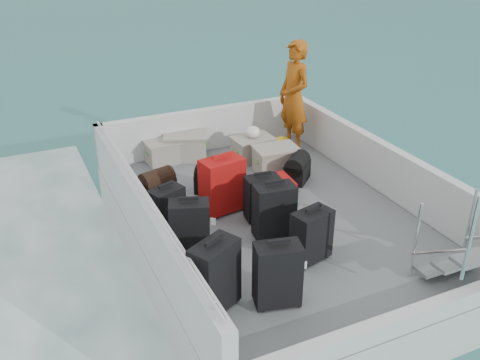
{
  "coord_description": "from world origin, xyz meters",
  "views": [
    {
      "loc": [
        -2.96,
        -5.34,
        4.16
      ],
      "look_at": [
        -0.3,
        0.42,
        1.0
      ],
      "focal_mm": 40.0,
      "sensor_mm": 36.0,
      "label": 1
    }
  ],
  "objects_px": {
    "crate_0": "(164,152)",
    "crate_2": "(252,149)",
    "suitcase_3": "(277,275)",
    "suitcase_6": "(311,236)",
    "suitcase_2": "(167,210)",
    "suitcase_5": "(222,186)",
    "suitcase_1": "(190,229)",
    "suitcase_4": "(274,212)",
    "suitcase_0": "(215,277)",
    "passenger": "(294,97)",
    "suitcase_7": "(262,198)",
    "crate_1": "(186,147)",
    "crate_3": "(276,160)",
    "suitcase_8": "(267,190)"
  },
  "relations": [
    {
      "from": "suitcase_4",
      "to": "crate_1",
      "type": "xyz_separation_m",
      "value": [
        -0.16,
        2.68,
        -0.16
      ]
    },
    {
      "from": "suitcase_1",
      "to": "crate_1",
      "type": "distance_m",
      "value": 2.74
    },
    {
      "from": "suitcase_3",
      "to": "suitcase_4",
      "type": "xyz_separation_m",
      "value": [
        0.56,
        1.11,
        0.0
      ]
    },
    {
      "from": "passenger",
      "to": "crate_2",
      "type": "bearing_deg",
      "value": -85.73
    },
    {
      "from": "suitcase_4",
      "to": "crate_3",
      "type": "height_order",
      "value": "suitcase_4"
    },
    {
      "from": "suitcase_5",
      "to": "crate_2",
      "type": "distance_m",
      "value": 1.72
    },
    {
      "from": "suitcase_1",
      "to": "suitcase_2",
      "type": "distance_m",
      "value": 0.59
    },
    {
      "from": "suitcase_0",
      "to": "passenger",
      "type": "height_order",
      "value": "passenger"
    },
    {
      "from": "suitcase_4",
      "to": "suitcase_7",
      "type": "distance_m",
      "value": 0.46
    },
    {
      "from": "suitcase_2",
      "to": "suitcase_8",
      "type": "distance_m",
      "value": 1.52
    },
    {
      "from": "crate_0",
      "to": "crate_2",
      "type": "relative_size",
      "value": 0.95
    },
    {
      "from": "suitcase_4",
      "to": "crate_0",
      "type": "height_order",
      "value": "suitcase_4"
    },
    {
      "from": "suitcase_1",
      "to": "crate_2",
      "type": "distance_m",
      "value": 2.78
    },
    {
      "from": "suitcase_8",
      "to": "suitcase_7",
      "type": "bearing_deg",
      "value": 150.01
    },
    {
      "from": "suitcase_4",
      "to": "suitcase_6",
      "type": "height_order",
      "value": "suitcase_4"
    },
    {
      "from": "suitcase_3",
      "to": "suitcase_2",
      "type": "bearing_deg",
      "value": 120.69
    },
    {
      "from": "suitcase_6",
      "to": "crate_1",
      "type": "distance_m",
      "value": 3.29
    },
    {
      "from": "suitcase_3",
      "to": "suitcase_8",
      "type": "bearing_deg",
      "value": 78.5
    },
    {
      "from": "crate_1",
      "to": "crate_3",
      "type": "relative_size",
      "value": 1.05
    },
    {
      "from": "suitcase_8",
      "to": "crate_3",
      "type": "xyz_separation_m",
      "value": [
        0.52,
        0.72,
        0.05
      ]
    },
    {
      "from": "suitcase_3",
      "to": "suitcase_6",
      "type": "bearing_deg",
      "value": 49.56
    },
    {
      "from": "suitcase_4",
      "to": "crate_3",
      "type": "xyz_separation_m",
      "value": [
        0.91,
        1.63,
        -0.17
      ]
    },
    {
      "from": "suitcase_1",
      "to": "suitcase_6",
      "type": "distance_m",
      "value": 1.38
    },
    {
      "from": "suitcase_0",
      "to": "crate_3",
      "type": "height_order",
      "value": "suitcase_0"
    },
    {
      "from": "suitcase_8",
      "to": "passenger",
      "type": "xyz_separation_m",
      "value": [
        1.19,
        1.38,
        0.77
      ]
    },
    {
      "from": "crate_1",
      "to": "passenger",
      "type": "xyz_separation_m",
      "value": [
        1.73,
        -0.39,
        0.71
      ]
    },
    {
      "from": "suitcase_2",
      "to": "crate_1",
      "type": "relative_size",
      "value": 0.92
    },
    {
      "from": "suitcase_0",
      "to": "crate_2",
      "type": "distance_m",
      "value": 3.66
    },
    {
      "from": "suitcase_3",
      "to": "suitcase_6",
      "type": "height_order",
      "value": "suitcase_3"
    },
    {
      "from": "suitcase_0",
      "to": "suitcase_7",
      "type": "height_order",
      "value": "suitcase_0"
    },
    {
      "from": "crate_3",
      "to": "passenger",
      "type": "bearing_deg",
      "value": 45.0
    },
    {
      "from": "suitcase_0",
      "to": "crate_0",
      "type": "distance_m",
      "value": 3.66
    },
    {
      "from": "crate_0",
      "to": "suitcase_8",
      "type": "bearing_deg",
      "value": -62.97
    },
    {
      "from": "suitcase_4",
      "to": "suitcase_7",
      "type": "bearing_deg",
      "value": 88.22
    },
    {
      "from": "suitcase_7",
      "to": "suitcase_8",
      "type": "relative_size",
      "value": 0.86
    },
    {
      "from": "suitcase_4",
      "to": "suitcase_8",
      "type": "xyz_separation_m",
      "value": [
        0.38,
        0.91,
        -0.21
      ]
    },
    {
      "from": "suitcase_7",
      "to": "crate_2",
      "type": "bearing_deg",
      "value": 74.36
    },
    {
      "from": "suitcase_1",
      "to": "suitcase_2",
      "type": "relative_size",
      "value": 1.14
    },
    {
      "from": "suitcase_2",
      "to": "suitcase_5",
      "type": "xyz_separation_m",
      "value": [
        0.81,
        0.19,
        0.08
      ]
    },
    {
      "from": "suitcase_3",
      "to": "suitcase_8",
      "type": "height_order",
      "value": "suitcase_3"
    },
    {
      "from": "suitcase_7",
      "to": "passenger",
      "type": "distance_m",
      "value": 2.45
    },
    {
      "from": "crate_2",
      "to": "suitcase_1",
      "type": "bearing_deg",
      "value": -130.98
    },
    {
      "from": "suitcase_2",
      "to": "crate_2",
      "type": "bearing_deg",
      "value": 19.28
    },
    {
      "from": "suitcase_3",
      "to": "crate_3",
      "type": "xyz_separation_m",
      "value": [
        1.46,
        2.74,
        -0.16
      ]
    },
    {
      "from": "crate_0",
      "to": "suitcase_5",
      "type": "bearing_deg",
      "value": -83.13
    },
    {
      "from": "suitcase_1",
      "to": "suitcase_5",
      "type": "height_order",
      "value": "suitcase_5"
    },
    {
      "from": "suitcase_5",
      "to": "crate_3",
      "type": "relative_size",
      "value": 1.21
    },
    {
      "from": "suitcase_6",
      "to": "crate_0",
      "type": "height_order",
      "value": "suitcase_6"
    },
    {
      "from": "suitcase_2",
      "to": "crate_2",
      "type": "relative_size",
      "value": 1.01
    },
    {
      "from": "suitcase_2",
      "to": "crate_2",
      "type": "xyz_separation_m",
      "value": [
        1.9,
        1.51,
        -0.12
      ]
    }
  ]
}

